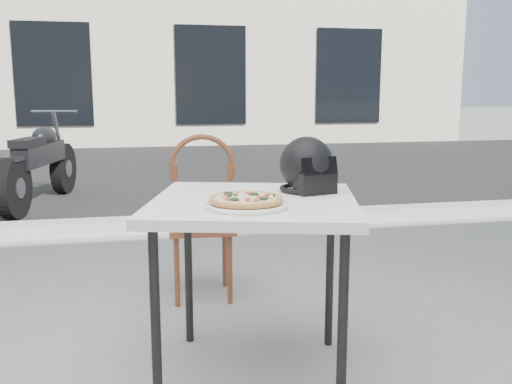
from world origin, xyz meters
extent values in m
cube|color=black|center=(0.00, 7.00, 0.00)|extent=(30.00, 8.00, 0.00)
cube|color=#ABA9A0|center=(0.00, 3.00, 0.06)|extent=(30.00, 0.25, 0.12)
cube|color=#EFE2C8|center=(0.00, 14.00, 3.50)|extent=(16.00, 6.00, 7.00)
cube|color=black|center=(-1.70, 10.98, 1.60)|extent=(1.60, 0.08, 2.20)
cube|color=black|center=(1.70, 10.98, 1.60)|extent=(1.60, 0.08, 2.20)
cube|color=black|center=(5.00, 10.98, 1.60)|extent=(1.60, 0.08, 2.20)
cube|color=white|center=(0.49, 0.19, 0.78)|extent=(1.04, 1.04, 0.04)
cylinder|color=black|center=(0.06, -0.05, 0.38)|extent=(0.05, 0.05, 0.76)
cylinder|color=black|center=(0.73, -0.24, 0.38)|extent=(0.05, 0.05, 0.76)
cylinder|color=black|center=(0.24, 0.62, 0.38)|extent=(0.05, 0.05, 0.76)
cylinder|color=black|center=(0.91, 0.44, 0.38)|extent=(0.05, 0.05, 0.76)
cylinder|color=white|center=(0.42, 0.02, 0.81)|extent=(0.41, 0.41, 0.01)
torus|color=white|center=(0.42, 0.02, 0.82)|extent=(0.43, 0.43, 0.02)
cylinder|color=#DB9B50|center=(0.42, 0.02, 0.83)|extent=(0.36, 0.36, 0.01)
torus|color=#DB9B50|center=(0.42, 0.02, 0.84)|extent=(0.38, 0.38, 0.02)
cylinder|color=#AB2D13|center=(0.42, 0.02, 0.84)|extent=(0.33, 0.33, 0.00)
cylinder|color=beige|center=(0.42, 0.02, 0.84)|extent=(0.32, 0.32, 0.00)
cylinder|color=red|center=(0.49, 0.01, 0.84)|extent=(0.07, 0.07, 0.00)
cylinder|color=red|center=(0.45, 0.08, 0.84)|extent=(0.07, 0.07, 0.00)
cylinder|color=red|center=(0.37, 0.07, 0.84)|extent=(0.07, 0.07, 0.00)
cylinder|color=red|center=(0.36, -0.01, 0.84)|extent=(0.07, 0.07, 0.00)
cylinder|color=red|center=(0.43, -0.05, 0.84)|extent=(0.07, 0.07, 0.00)
ellipsoid|color=black|center=(0.46, 0.07, 0.85)|extent=(0.05, 0.04, 0.01)
ellipsoid|color=black|center=(0.37, 0.05, 0.85)|extent=(0.05, 0.05, 0.01)
ellipsoid|color=black|center=(0.48, -0.04, 0.85)|extent=(0.04, 0.05, 0.01)
ellipsoid|color=black|center=(0.37, -0.03, 0.85)|extent=(0.05, 0.05, 0.01)
ellipsoid|color=black|center=(0.52, 0.03, 0.85)|extent=(0.05, 0.04, 0.01)
ellipsoid|color=black|center=(0.36, 0.11, 0.85)|extent=(0.05, 0.05, 0.01)
cylinder|color=beige|center=(0.42, -0.01, 0.85)|extent=(0.02, 0.03, 0.02)
cylinder|color=beige|center=(0.40, 0.11, 0.85)|extent=(0.03, 0.03, 0.02)
cylinder|color=beige|center=(0.48, 0.01, 0.85)|extent=(0.02, 0.02, 0.02)
cylinder|color=beige|center=(0.44, 0.12, 0.85)|extent=(0.02, 0.03, 0.02)
cylinder|color=beige|center=(0.42, -0.07, 0.85)|extent=(0.03, 0.03, 0.02)
cylinder|color=beige|center=(0.33, 0.04, 0.85)|extent=(0.02, 0.02, 0.02)
cylinder|color=beige|center=(0.51, -0.02, 0.85)|extent=(0.02, 0.02, 0.02)
cylinder|color=beige|center=(0.36, -0.01, 0.85)|extent=(0.03, 0.03, 0.02)
ellipsoid|color=black|center=(0.75, 0.32, 0.93)|extent=(0.29, 0.30, 0.25)
cube|color=black|center=(0.77, 0.25, 0.85)|extent=(0.19, 0.13, 0.10)
torus|color=black|center=(0.75, 0.32, 0.82)|extent=(0.29, 0.29, 0.02)
cube|color=black|center=(0.78, 0.22, 0.93)|extent=(0.17, 0.07, 0.08)
cube|color=brown|center=(0.38, 1.25, 0.44)|extent=(0.41, 0.41, 0.03)
cylinder|color=brown|center=(0.54, 1.40, 0.21)|extent=(0.03, 0.03, 0.43)
cylinder|color=brown|center=(0.23, 1.41, 0.21)|extent=(0.03, 0.03, 0.43)
cylinder|color=brown|center=(0.52, 1.09, 0.21)|extent=(0.03, 0.03, 0.43)
cylinder|color=brown|center=(0.21, 1.10, 0.21)|extent=(0.03, 0.03, 0.43)
cylinder|color=brown|center=(0.52, 1.08, 0.64)|extent=(0.03, 0.03, 0.41)
cylinder|color=brown|center=(0.21, 1.09, 0.64)|extent=(0.03, 0.03, 0.41)
torus|color=brown|center=(0.37, 1.08, 0.82)|extent=(0.38, 0.05, 0.38)
cylinder|color=black|center=(-0.89, 5.18, 0.31)|extent=(0.25, 0.63, 0.62)
cylinder|color=slate|center=(-0.89, 5.18, 0.31)|extent=(0.18, 0.23, 0.21)
cylinder|color=black|center=(-1.19, 3.76, 0.31)|extent=(0.25, 0.63, 0.62)
cylinder|color=slate|center=(-1.19, 3.76, 0.31)|extent=(0.18, 0.23, 0.21)
cube|color=black|center=(-1.04, 4.47, 0.57)|extent=(0.41, 1.10, 0.23)
ellipsoid|color=black|center=(-1.01, 4.62, 0.74)|extent=(0.32, 0.47, 0.23)
cube|color=black|center=(-1.10, 4.17, 0.72)|extent=(0.31, 0.55, 0.08)
cylinder|color=slate|center=(-0.91, 5.10, 0.64)|extent=(0.11, 0.33, 0.74)
cylinder|color=slate|center=(-0.93, 4.97, 1.01)|extent=(0.53, 0.14, 0.03)
cube|color=black|center=(-1.18, 3.78, 0.60)|extent=(0.19, 0.25, 0.05)
camera|label=1|loc=(0.01, -2.11, 1.25)|focal=40.00mm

